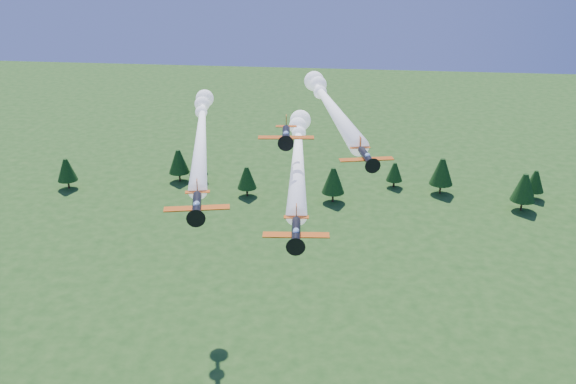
# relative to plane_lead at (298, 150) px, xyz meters

# --- Properties ---
(plane_lead) EXTENTS (9.93, 51.25, 3.70)m
(plane_lead) POSITION_rel_plane_lead_xyz_m (0.00, 0.00, 0.00)
(plane_lead) COLOR black
(plane_lead) RESTS_ON ground
(plane_left) EXTENTS (18.50, 60.71, 3.70)m
(plane_left) POSITION_rel_plane_lead_xyz_m (-18.42, 12.97, -1.09)
(plane_left) COLOR black
(plane_left) RESTS_ON ground
(plane_right) EXTENTS (15.51, 48.03, 3.70)m
(plane_right) POSITION_rel_plane_lead_xyz_m (3.83, 10.13, 5.14)
(plane_right) COLOR black
(plane_right) RESTS_ON ground
(plane_slot) EXTENTS (7.76, 8.42, 2.71)m
(plane_slot) POSITION_rel_plane_lead_xyz_m (-0.76, -9.23, 5.32)
(plane_slot) COLOR black
(plane_slot) RESTS_ON ground
(treeline) EXTENTS (166.24, 20.16, 11.33)m
(treeline) POSITION_rel_plane_lead_xyz_m (4.94, 91.25, -38.47)
(treeline) COLOR #382314
(treeline) RESTS_ON ground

